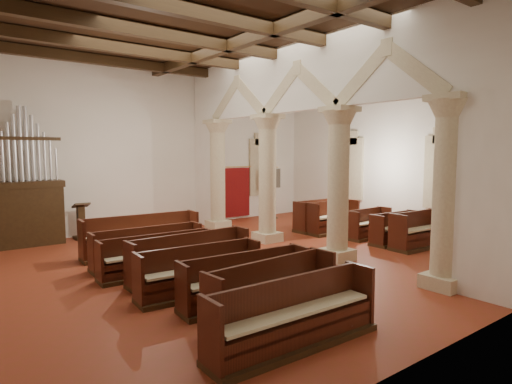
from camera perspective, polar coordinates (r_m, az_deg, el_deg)
The scene contains 32 objects.
floor at distance 11.75m, azimuth -0.80°, elevation -8.90°, with size 14.00×14.00×0.00m, color maroon.
ceiling at distance 11.79m, azimuth -0.84°, elevation 20.63°, with size 14.00×14.00×0.00m, color #322010.
wall_back at distance 16.60m, azimuth -13.24°, elevation 5.62°, with size 14.00×0.02×6.00m, color white.
wall_front at distance 7.45m, azimuth 27.81°, elevation 5.49°, with size 14.00×0.02×6.00m, color white.
wall_right at distance 16.52m, azimuth 19.24°, elevation 5.46°, with size 0.02×12.00×6.00m, color white.
ceiling_beams at distance 11.75m, azimuth -0.84°, elevation 19.78°, with size 13.80×11.80×0.30m, color #342310, non-canonical shape.
arcade at distance 12.55m, azimuth 5.88°, elevation 8.40°, with size 0.90×11.90×6.00m.
window_right_a at distance 15.74m, azimuth 23.65°, elevation 2.40°, with size 0.03×1.00×2.20m, color #377C61.
window_right_b at distance 18.03m, azimuth 12.49°, elevation 3.06°, with size 0.03×1.00×2.20m, color #377C61.
window_back at distance 19.18m, azimuth 0.64°, elevation 3.33°, with size 1.00×0.03×2.20m, color #377C61.
pipe_organ at distance 14.92m, azimuth -28.29°, elevation -1.13°, with size 2.10×0.85×4.40m.
lectern at distance 15.34m, azimuth -22.28°, elevation -3.95°, with size 0.52×0.52×1.24m.
dossal_curtain at distance 18.32m, azimuth -2.96°, elevation -0.02°, with size 1.80×0.07×2.17m.
processional_banner at distance 18.61m, azimuth 2.49°, elevation -1.09°, with size 0.52×0.67×2.33m.
hymnal_box_a at distance 7.38m, azimuth 10.99°, elevation -15.82°, with size 0.29×0.24×0.29m, color navy.
hymnal_box_b at distance 9.42m, azimuth 8.01°, elevation -11.06°, with size 0.29×0.23×0.29m, color navy.
hymnal_box_c at distance 10.79m, azimuth -8.06°, elevation -8.93°, with size 0.29×0.23×0.29m, color navy.
tube_heater_a at distance 7.00m, azimuth 9.19°, elevation -17.78°, with size 0.10×0.10×0.96m, color silver.
tube_heater_b at distance 7.49m, azimuth 7.00°, elevation -16.16°, with size 0.10×0.10×1.01m, color white.
nave_pew_0 at distance 6.69m, azimuth 5.23°, elevation -17.22°, with size 2.96×0.74×1.02m.
nave_pew_1 at distance 7.60m, azimuth 2.39°, elevation -14.29°, with size 2.68×0.87×1.04m.
nave_pew_2 at distance 8.37m, azimuth -1.34°, elevation -12.59°, with size 2.71×0.83×0.97m.
nave_pew_3 at distance 8.93m, azimuth -7.48°, elevation -11.40°, with size 2.64×0.84×1.00m.
nave_pew_4 at distance 9.98m, azimuth -8.67°, elevation -9.53°, with size 2.94×0.79×1.04m.
nave_pew_5 at distance 10.51m, azimuth -12.93°, elevation -9.01°, with size 2.79×0.73×0.95m.
nave_pew_6 at distance 11.37m, azimuth -14.20°, elevation -7.89°, with size 2.85×0.72×0.98m.
nave_pew_7 at distance 12.55m, azimuth -14.98°, elevation -6.42°, with size 3.30×0.93×1.12m.
aisle_pew_0 at distance 13.82m, azimuth 20.86°, elevation -5.49°, with size 2.05×0.83×1.11m.
aisle_pew_1 at distance 14.30m, azimuth 18.21°, elevation -5.23°, with size 2.00×0.71×0.98m.
aisle_pew_2 at distance 14.93m, azimuth 14.79°, elevation -4.68°, with size 1.90×0.75×0.98m.
aisle_pew_3 at distance 15.48m, azimuth 10.24°, elevation -4.02°, with size 2.05×0.86×1.14m.
aisle_pew_4 at distance 15.92m, azimuth 8.36°, elevation -3.75°, with size 2.00×0.78×1.13m.
Camera 1 is at (-6.74, -9.17, 2.92)m, focal length 30.00 mm.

